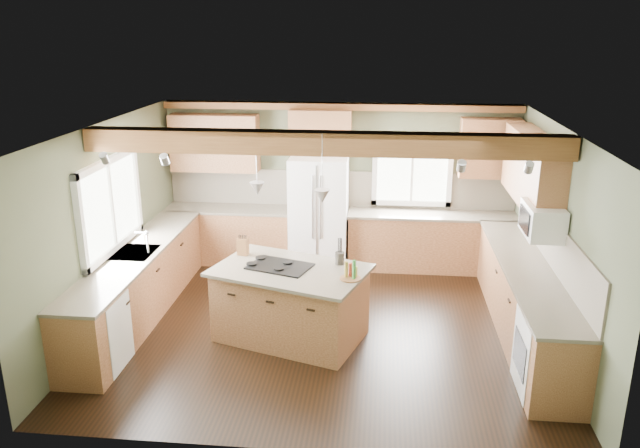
# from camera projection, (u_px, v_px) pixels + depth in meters

# --- Properties ---
(floor) EXTENTS (5.60, 5.60, 0.00)m
(floor) POSITION_uv_depth(u_px,v_px,m) (325.00, 326.00, 8.12)
(floor) COLOR black
(floor) RESTS_ON ground
(ceiling) EXTENTS (5.60, 5.60, 0.00)m
(ceiling) POSITION_uv_depth(u_px,v_px,m) (326.00, 127.00, 7.32)
(ceiling) COLOR silver
(ceiling) RESTS_ON wall_back
(wall_back) EXTENTS (5.60, 0.00, 5.60)m
(wall_back) POSITION_uv_depth(u_px,v_px,m) (340.00, 183.00, 10.09)
(wall_back) COLOR #4B523A
(wall_back) RESTS_ON ground
(wall_left) EXTENTS (0.00, 5.00, 5.00)m
(wall_left) POSITION_uv_depth(u_px,v_px,m) (108.00, 225.00, 7.99)
(wall_left) COLOR #4B523A
(wall_left) RESTS_ON ground
(wall_right) EXTENTS (0.00, 5.00, 5.00)m
(wall_right) POSITION_uv_depth(u_px,v_px,m) (558.00, 240.00, 7.45)
(wall_right) COLOR #4B523A
(wall_right) RESTS_ON ground
(ceiling_beam) EXTENTS (5.55, 0.26, 0.26)m
(ceiling_beam) POSITION_uv_depth(u_px,v_px,m) (323.00, 143.00, 7.06)
(ceiling_beam) COLOR brown
(ceiling_beam) RESTS_ON ceiling
(soffit_trim) EXTENTS (5.55, 0.20, 0.10)m
(soffit_trim) POSITION_uv_depth(u_px,v_px,m) (340.00, 107.00, 9.61)
(soffit_trim) COLOR brown
(soffit_trim) RESTS_ON ceiling
(backsplash_back) EXTENTS (5.58, 0.03, 0.58)m
(backsplash_back) POSITION_uv_depth(u_px,v_px,m) (340.00, 189.00, 10.10)
(backsplash_back) COLOR brown
(backsplash_back) RESTS_ON wall_back
(backsplash_right) EXTENTS (0.03, 3.70, 0.58)m
(backsplash_right) POSITION_uv_depth(u_px,v_px,m) (555.00, 245.00, 7.53)
(backsplash_right) COLOR brown
(backsplash_right) RESTS_ON wall_right
(base_cab_back_left) EXTENTS (2.02, 0.60, 0.88)m
(base_cab_back_left) POSITION_uv_depth(u_px,v_px,m) (229.00, 236.00, 10.24)
(base_cab_back_left) COLOR brown
(base_cab_back_left) RESTS_ON floor
(counter_back_left) EXTENTS (2.06, 0.64, 0.04)m
(counter_back_left) POSITION_uv_depth(u_px,v_px,m) (228.00, 209.00, 10.10)
(counter_back_left) COLOR #473F34
(counter_back_left) RESTS_ON base_cab_back_left
(base_cab_back_right) EXTENTS (2.62, 0.60, 0.88)m
(base_cab_back_right) POSITION_uv_depth(u_px,v_px,m) (431.00, 242.00, 9.92)
(base_cab_back_right) COLOR brown
(base_cab_back_right) RESTS_ON floor
(counter_back_right) EXTENTS (2.66, 0.64, 0.04)m
(counter_back_right) POSITION_uv_depth(u_px,v_px,m) (433.00, 215.00, 9.78)
(counter_back_right) COLOR #473F34
(counter_back_right) RESTS_ON base_cab_back_right
(base_cab_left) EXTENTS (0.60, 3.70, 0.88)m
(base_cab_left) POSITION_uv_depth(u_px,v_px,m) (138.00, 286.00, 8.27)
(base_cab_left) COLOR brown
(base_cab_left) RESTS_ON floor
(counter_left) EXTENTS (0.64, 3.74, 0.04)m
(counter_left) POSITION_uv_depth(u_px,v_px,m) (135.00, 254.00, 8.13)
(counter_left) COLOR #473F34
(counter_left) RESTS_ON base_cab_left
(base_cab_right) EXTENTS (0.60, 3.70, 0.88)m
(base_cab_right) POSITION_uv_depth(u_px,v_px,m) (524.00, 302.00, 7.79)
(base_cab_right) COLOR brown
(base_cab_right) RESTS_ON floor
(counter_right) EXTENTS (0.64, 3.74, 0.04)m
(counter_right) POSITION_uv_depth(u_px,v_px,m) (528.00, 268.00, 7.65)
(counter_right) COLOR #473F34
(counter_right) RESTS_ON base_cab_right
(upper_cab_back_left) EXTENTS (1.40, 0.35, 0.90)m
(upper_cab_back_left) POSITION_uv_depth(u_px,v_px,m) (215.00, 143.00, 9.92)
(upper_cab_back_left) COLOR brown
(upper_cab_back_left) RESTS_ON wall_back
(upper_cab_over_fridge) EXTENTS (0.96, 0.35, 0.70)m
(upper_cab_over_fridge) POSITION_uv_depth(u_px,v_px,m) (320.00, 132.00, 9.69)
(upper_cab_over_fridge) COLOR brown
(upper_cab_over_fridge) RESTS_ON wall_back
(upper_cab_right) EXTENTS (0.35, 2.20, 0.90)m
(upper_cab_right) POSITION_uv_depth(u_px,v_px,m) (532.00, 169.00, 8.12)
(upper_cab_right) COLOR brown
(upper_cab_right) RESTS_ON wall_right
(upper_cab_back_corner) EXTENTS (0.90, 0.35, 0.90)m
(upper_cab_back_corner) POSITION_uv_depth(u_px,v_px,m) (490.00, 148.00, 9.50)
(upper_cab_back_corner) COLOR brown
(upper_cab_back_corner) RESTS_ON wall_back
(window_left) EXTENTS (0.04, 1.60, 1.05)m
(window_left) POSITION_uv_depth(u_px,v_px,m) (109.00, 205.00, 7.96)
(window_left) COLOR white
(window_left) RESTS_ON wall_left
(window_back) EXTENTS (1.10, 0.04, 1.00)m
(window_back) POSITION_uv_depth(u_px,v_px,m) (412.00, 170.00, 9.88)
(window_back) COLOR white
(window_back) RESTS_ON wall_back
(sink) EXTENTS (0.50, 0.65, 0.03)m
(sink) POSITION_uv_depth(u_px,v_px,m) (135.00, 253.00, 8.13)
(sink) COLOR #262628
(sink) RESTS_ON counter_left
(faucet) EXTENTS (0.02, 0.02, 0.28)m
(faucet) POSITION_uv_depth(u_px,v_px,m) (148.00, 243.00, 8.07)
(faucet) COLOR #B2B2B7
(faucet) RESTS_ON sink
(dishwasher) EXTENTS (0.60, 0.60, 0.84)m
(dishwasher) POSITION_uv_depth(u_px,v_px,m) (96.00, 333.00, 7.05)
(dishwasher) COLOR white
(dishwasher) RESTS_ON floor
(oven) EXTENTS (0.60, 0.72, 0.84)m
(oven) POSITION_uv_depth(u_px,v_px,m) (549.00, 355.00, 6.56)
(oven) COLOR white
(oven) RESTS_ON floor
(microwave) EXTENTS (0.40, 0.70, 0.38)m
(microwave) POSITION_uv_depth(u_px,v_px,m) (543.00, 220.00, 7.35)
(microwave) COLOR white
(microwave) RESTS_ON wall_right
(pendant_left) EXTENTS (0.18, 0.18, 0.16)m
(pendant_left) POSITION_uv_depth(u_px,v_px,m) (257.00, 189.00, 7.44)
(pendant_left) COLOR #B2B2B7
(pendant_left) RESTS_ON ceiling
(pendant_right) EXTENTS (0.18, 0.18, 0.16)m
(pendant_right) POSITION_uv_depth(u_px,v_px,m) (322.00, 196.00, 7.12)
(pendant_right) COLOR #B2B2B7
(pendant_right) RESTS_ON ceiling
(refrigerator) EXTENTS (0.90, 0.74, 1.80)m
(refrigerator) POSITION_uv_depth(u_px,v_px,m) (319.00, 213.00, 9.88)
(refrigerator) COLOR white
(refrigerator) RESTS_ON floor
(island) EXTENTS (1.94, 1.52, 0.88)m
(island) POSITION_uv_depth(u_px,v_px,m) (291.00, 305.00, 7.72)
(island) COLOR brown
(island) RESTS_ON floor
(island_top) EXTENTS (2.08, 1.66, 0.04)m
(island_top) POSITION_uv_depth(u_px,v_px,m) (290.00, 270.00, 7.58)
(island_top) COLOR #473F34
(island_top) RESTS_ON island
(cooktop) EXTENTS (0.85, 0.70, 0.02)m
(cooktop) POSITION_uv_depth(u_px,v_px,m) (280.00, 266.00, 7.63)
(cooktop) COLOR black
(cooktop) RESTS_ON island_top
(knife_block) EXTENTS (0.15, 0.12, 0.22)m
(knife_block) POSITION_uv_depth(u_px,v_px,m) (243.00, 247.00, 8.00)
(knife_block) COLOR brown
(knife_block) RESTS_ON island_top
(utensil_crock) EXTENTS (0.15, 0.15, 0.15)m
(utensil_crock) POSITION_uv_depth(u_px,v_px,m) (340.00, 258.00, 7.71)
(utensil_crock) COLOR #3E3831
(utensil_crock) RESTS_ON island_top
(bottle_tray) EXTENTS (0.35, 0.35, 0.23)m
(bottle_tray) POSITION_uv_depth(u_px,v_px,m) (351.00, 270.00, 7.24)
(bottle_tray) COLOR brown
(bottle_tray) RESTS_ON island_top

